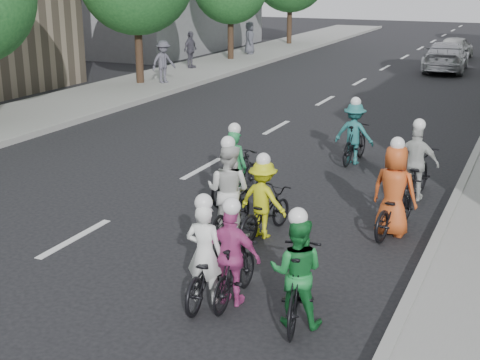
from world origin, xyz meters
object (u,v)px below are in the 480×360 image
Objects in this scene: cyclist_1 at (298,279)px; cyclist_3 at (233,264)px; cyclist_8 at (416,171)px; spectator_2 at (250,38)px; cyclist_2 at (264,206)px; cyclist_4 at (394,200)px; spectator_1 at (190,50)px; follow_car_trail at (455,48)px; cyclist_7 at (354,138)px; cyclist_0 at (207,265)px; cyclist_6 at (229,200)px; follow_car_lead at (446,57)px; spectator_0 at (163,62)px; cyclist_5 at (236,173)px.

cyclist_1 reaches higher than cyclist_3.
cyclist_8 is 1.09× the size of spectator_2.
cyclist_4 is (2.13, 1.10, 0.07)m from cyclist_2.
spectator_1 is (-13.63, 15.04, 0.42)m from cyclist_8.
follow_car_trail is 15.10m from spectator_1.
spectator_2 is at bearing -55.35° from cyclist_7.
cyclist_2 is (-0.21, 2.66, 0.03)m from cyclist_0.
cyclist_0 is 2.56m from cyclist_6.
cyclist_4 is 22.43m from follow_car_lead.
spectator_2 reaches higher than spectator_0.
spectator_2 is (-11.25, 24.92, 0.48)m from cyclist_2.
cyclist_4 is at bearing -111.38° from spectator_0.
cyclist_1 is 31.28m from follow_car_trail.
spectator_1 reaches higher than follow_car_lead.
spectator_2 is (-10.67, 25.15, 0.37)m from cyclist_6.
cyclist_4 reaches higher than cyclist_5.
spectator_0 is (-9.05, 12.24, 0.42)m from cyclist_5.
spectator_2 reaches higher than cyclist_0.
cyclist_7 is 17.94m from follow_car_lead.
cyclist_5 is 1.00× the size of cyclist_6.
cyclist_0 is at bearing -176.47° from spectator_2.
follow_car_lead is 14.02m from spectator_0.
cyclist_2 reaches higher than follow_car_lead.
cyclist_5 reaches higher than cyclist_3.
cyclist_0 is 4.23m from cyclist_4.
spectator_0 is 0.98× the size of spectator_2.
cyclist_4 is at bearing -169.70° from spectator_2.
cyclist_8 is (1.93, 5.94, 0.07)m from cyclist_0.
cyclist_1 is 3.86m from cyclist_4.
cyclist_5 is at bearing -67.37° from cyclist_3.
spectator_2 is (-9.97, 23.36, 0.44)m from cyclist_5.
cyclist_8 is 1.11× the size of spectator_1.
follow_car_trail is (-0.53, 23.01, -0.01)m from cyclist_7.
spectator_0 is at bearing 59.03° from follow_car_trail.
cyclist_8 is 16.32m from spectator_0.
spectator_0 is at bearing -65.68° from cyclist_1.
cyclist_1 reaches higher than cyclist_2.
cyclist_4 is 1.09× the size of cyclist_7.
spectator_0 reaches higher than cyclist_4.
spectator_2 reaches higher than cyclist_8.
cyclist_5 is at bearing 29.36° from cyclist_8.
cyclist_0 is 31.15m from follow_car_trail.
cyclist_5 is 15.23m from spectator_0.
cyclist_4 is 27.50m from follow_car_trail.
cyclist_0 is at bearing -123.21° from spectator_0.
follow_car_trail is (-0.94, 31.08, 0.04)m from cyclist_3.
cyclist_2 is at bearing -91.65° from cyclist_0.
follow_car_trail is at bearing -10.05° from spectator_0.
cyclist_7 is 23.01m from follow_car_trail.
spectator_0 is (-11.97, 16.54, 0.39)m from cyclist_1.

